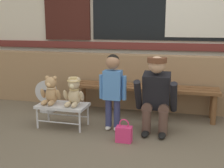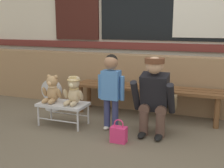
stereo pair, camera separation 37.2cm
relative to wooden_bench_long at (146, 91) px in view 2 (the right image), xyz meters
The scene contains 10 objects.
ground_plane 1.14m from the wooden_bench_long, 79.53° to the right, with size 60.00×60.00×0.00m, color brown.
brick_low_wall 0.42m from the wooden_bench_long, 61.78° to the left, with size 8.03×0.25×0.85m, color #997551.
wooden_bench_long is the anchor object (origin of this frame).
small_display_bench 1.19m from the wooden_bench_long, 141.69° to the right, with size 0.64×0.36×0.30m.
teddy_bear_plain 1.31m from the wooden_bench_long, 146.09° to the right, with size 0.28×0.26×0.36m.
teddy_bear_with_hat 1.06m from the wooden_bench_long, 136.41° to the right, with size 0.28×0.27×0.36m.
child_standing 0.76m from the wooden_bench_long, 112.16° to the right, with size 0.35×0.18×0.96m.
adult_crouching 0.68m from the wooden_bench_long, 66.50° to the right, with size 0.50×0.49×0.95m.
handbag_on_ground 1.05m from the wooden_bench_long, 92.84° to the right, with size 0.18×0.11×0.27m.
floor_fan 1.46m from the wooden_bench_long, behind, with size 0.34×0.24×0.48m.
Camera 2 is at (0.78, -2.83, 1.32)m, focal length 45.98 mm.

